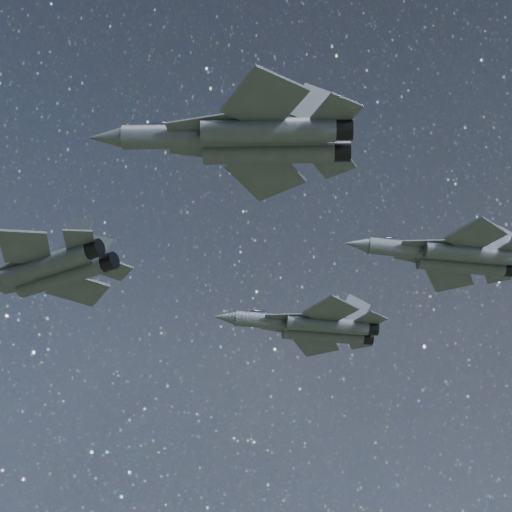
# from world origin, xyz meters

# --- Properties ---
(jet_lead) EXTENTS (18.98, 12.83, 4.78)m
(jet_lead) POSITION_xyz_m (-13.38, -4.15, 149.39)
(jet_lead) COLOR #353C43
(jet_left) EXTENTS (18.61, 12.42, 4.72)m
(jet_left) POSITION_xyz_m (7.86, 17.79, 154.10)
(jet_left) COLOR #353C43
(jet_right) EXTENTS (19.56, 13.53, 4.91)m
(jet_right) POSITION_xyz_m (7.93, -18.56, 148.51)
(jet_right) COLOR #353C43
(jet_slot) EXTENTS (17.11, 11.41, 4.34)m
(jet_slot) POSITION_xyz_m (22.36, 4.03, 152.15)
(jet_slot) COLOR #353C43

